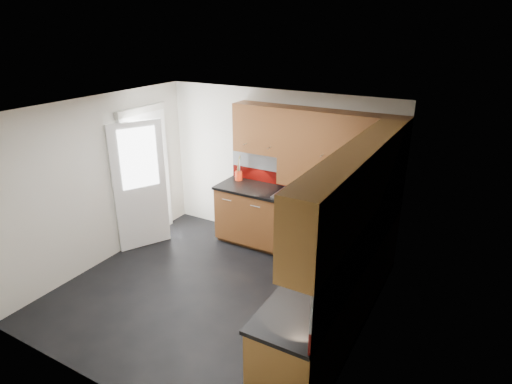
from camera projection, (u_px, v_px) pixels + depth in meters
The scene contains 14 objects.
room at pixel (209, 186), 5.04m from camera, with size 4.00×3.80×2.64m.
base_cabinets at pixel (312, 260), 5.52m from camera, with size 2.70×3.20×0.95m.
countertop at pixel (313, 227), 5.34m from camera, with size 2.72×3.22×0.04m.
backsplash at pixel (337, 203), 5.31m from camera, with size 2.70×3.20×0.54m.
upper_cabinets at pixel (333, 157), 4.98m from camera, with size 2.50×3.20×0.72m.
extractor_hood at pixel (300, 171), 6.24m from camera, with size 0.60×0.33×0.40m, color #5D3214.
glass_cabinet at pixel (381, 154), 4.98m from camera, with size 0.32×0.80×0.66m.
back_door at pixel (144, 179), 6.63m from camera, with size 0.42×1.19×2.04m.
gas_hob at pixel (294, 195), 6.22m from camera, with size 0.56×0.49×0.04m.
utensil_pot at pixel (239, 174), 6.84m from camera, with size 0.12×0.12×0.41m.
toaster at pixel (378, 204), 5.72m from camera, with size 0.32×0.27×0.20m.
food_processor at pixel (356, 223), 5.08m from camera, with size 0.18×0.18×0.30m.
paper_towel at pixel (334, 264), 4.27m from camera, with size 0.11×0.11×0.22m, color white.
orange_cloth at pixel (360, 222), 5.41m from camera, with size 0.13×0.11×0.01m, color orange.
Camera 1 is at (2.80, -3.83, 3.30)m, focal length 30.00 mm.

